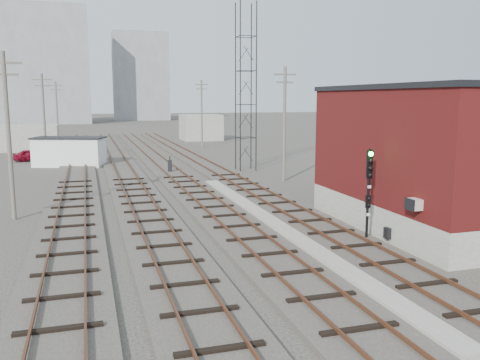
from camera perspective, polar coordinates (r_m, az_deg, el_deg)
name	(u,v)px	position (r m, az deg, el deg)	size (l,w,h in m)	color
ground	(152,147)	(70.33, -9.82, 3.67)	(320.00, 320.00, 0.00)	#282621
track_right	(205,165)	(50.16, -4.00, 1.74)	(3.20, 90.00, 0.39)	#332D28
track_mid_right	(164,166)	(49.43, -8.53, 1.55)	(3.20, 90.00, 0.39)	#332D28
track_mid_left	(122,168)	(49.03, -13.16, 1.35)	(3.20, 90.00, 0.39)	#332D28
track_left	(77,169)	(48.94, -17.84, 1.13)	(3.20, 90.00, 0.39)	#332D28
platform_curb	(276,226)	(25.98, 4.03, -5.20)	(0.90, 28.00, 0.26)	gray
brick_building	(422,158)	(26.97, 19.74, 2.38)	(6.54, 12.20, 7.22)	gray
lattice_tower	(246,88)	(46.67, 0.66, 10.31)	(1.60, 1.60, 15.00)	black
utility_pole_left_a	(8,132)	(29.83, -24.58, 4.94)	(1.80, 0.24, 9.00)	#595147
utility_pole_left_b	(44,116)	(54.68, -21.15, 6.69)	(1.80, 0.24, 9.00)	#595147
utility_pole_left_c	(57,111)	(79.63, -19.86, 7.34)	(1.80, 0.24, 9.00)	#595147
utility_pole_right_a	(284,121)	(40.44, 5.02, 6.62)	(1.80, 0.24, 9.00)	#595147
utility_pole_right_b	(202,112)	(69.18, -4.33, 7.66)	(1.80, 0.24, 9.00)	#595147
apartment_left	(45,66)	(145.06, -21.02, 11.89)	(22.00, 14.00, 30.00)	gray
apartment_right	(140,77)	(160.49, -11.12, 11.28)	(16.00, 12.00, 26.00)	gray
shed_left	(25,138)	(70.08, -22.98, 4.37)	(8.00, 5.00, 3.20)	gray
shed_right	(201,127)	(81.54, -4.42, 5.92)	(6.00, 6.00, 4.00)	gray
signal_mast	(369,187)	(23.85, 14.26, -0.77)	(0.40, 0.42, 4.31)	gray
switch_stand	(170,166)	(45.10, -7.87, 1.57)	(0.41, 0.41, 1.43)	black
site_trailer	(69,152)	(52.28, -18.62, 3.05)	(7.34, 5.01, 2.84)	white
car_red	(32,155)	(58.10, -22.34, 2.61)	(1.49, 3.70, 1.26)	maroon
car_silver	(61,155)	(56.25, -19.44, 2.65)	(1.49, 4.27, 1.41)	#A5A9AD
car_grey	(54,154)	(58.29, -20.19, 2.76)	(1.80, 4.42, 1.28)	slate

